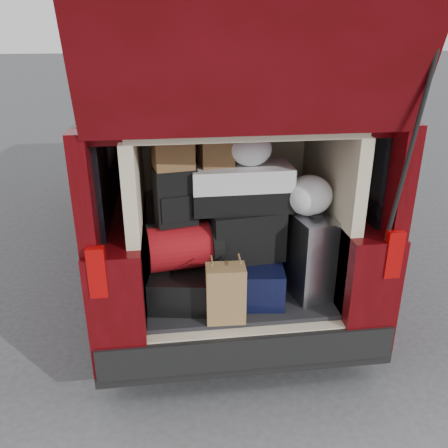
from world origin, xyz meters
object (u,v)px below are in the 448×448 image
(kraft_bag, at_px, (226,293))
(black_hardshell, at_px, (184,281))
(black_soft_case, at_px, (246,233))
(backpack, at_px, (176,197))
(navy_hardshell, at_px, (246,274))
(silver_roller, at_px, (309,255))
(red_duffel, at_px, (184,246))
(twotone_duffel, at_px, (241,187))

(kraft_bag, bearing_deg, black_hardshell, 129.56)
(black_soft_case, height_order, backpack, backpack)
(black_hardshell, relative_size, navy_hardshell, 0.97)
(navy_hardshell, xyz_separation_m, kraft_bag, (-0.18, -0.33, 0.06))
(black_hardshell, height_order, navy_hardshell, navy_hardshell)
(black_hardshell, relative_size, silver_roller, 0.98)
(black_hardshell, bearing_deg, black_soft_case, 13.89)
(red_duffel, height_order, twotone_duffel, twotone_duffel)
(navy_hardshell, xyz_separation_m, backpack, (-0.46, 0.00, 0.59))
(navy_hardshell, height_order, backpack, backpack)
(red_duffel, relative_size, twotone_duffel, 0.73)
(silver_roller, bearing_deg, red_duffel, 165.53)
(navy_hardshell, bearing_deg, kraft_bag, -112.59)
(navy_hardshell, distance_m, silver_roller, 0.46)
(black_soft_case, bearing_deg, black_hardshell, 177.08)
(backpack, bearing_deg, black_soft_case, -9.11)
(black_hardshell, bearing_deg, backpack, 175.55)
(twotone_duffel, bearing_deg, kraft_bag, -111.40)
(black_soft_case, relative_size, twotone_duffel, 0.74)
(navy_hardshell, xyz_separation_m, silver_roller, (0.42, -0.07, 0.16))
(black_hardshell, distance_m, backpack, 0.61)
(navy_hardshell, distance_m, backpack, 0.75)
(kraft_bag, relative_size, twotone_duffel, 0.58)
(black_hardshell, xyz_separation_m, navy_hardshell, (0.43, 0.00, 0.01))
(black_hardshell, relative_size, twotone_duffel, 0.87)
(backpack, bearing_deg, black_hardshell, -26.01)
(kraft_bag, distance_m, black_soft_case, 0.47)
(black_soft_case, bearing_deg, navy_hardshell, -96.42)
(black_hardshell, bearing_deg, silver_roller, 5.48)
(navy_hardshell, distance_m, black_soft_case, 0.30)
(silver_roller, bearing_deg, black_soft_case, 156.90)
(black_soft_case, distance_m, backpack, 0.55)
(black_hardshell, xyz_separation_m, black_soft_case, (0.43, 0.03, 0.32))
(black_hardshell, distance_m, navy_hardshell, 0.43)
(navy_hardshell, xyz_separation_m, black_soft_case, (-0.00, 0.03, 0.30))
(black_hardshell, bearing_deg, twotone_duffel, 20.81)
(backpack, relative_size, twotone_duffel, 0.57)
(kraft_bag, distance_m, red_duffel, 0.44)
(black_hardshell, xyz_separation_m, backpack, (-0.04, 0.01, 0.61))
(twotone_duffel, bearing_deg, black_soft_case, -56.81)
(red_duffel, bearing_deg, black_hardshell, 127.29)
(kraft_bag, relative_size, black_soft_case, 0.78)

